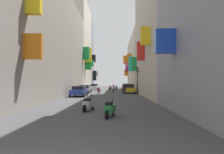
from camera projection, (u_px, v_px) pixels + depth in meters
ground_plane at (107, 94)px, 33.57m from camera, size 140.00×140.00×0.00m
building_left_near at (30, 35)px, 23.20m from camera, size 7.27×38.70×14.04m
building_left_mid_a at (75, 47)px, 49.06m from camera, size 7.33×12.93×19.75m
building_left_mid_b at (82, 55)px, 59.70m from camera, size 7.33×8.37×19.11m
building_right_mid_a at (165, 35)px, 28.97m from camera, size 7.00×19.98×16.64m
building_right_mid_c at (143, 64)px, 51.51m from camera, size 7.31×24.19×12.52m
parked_car_blue at (79, 91)px, 28.63m from camera, size 1.96×4.32×1.38m
parked_car_silver at (94, 87)px, 50.75m from camera, size 1.91×4.33×1.44m
parked_car_yellow at (129, 88)px, 36.45m from camera, size 1.98×4.25×1.57m
parked_car_grey at (85, 89)px, 36.99m from camera, size 1.95×4.41×1.39m
parked_car_red at (126, 87)px, 49.37m from camera, size 1.95×4.38×1.54m
scooter_silver at (89, 104)px, 14.33m from camera, size 0.73×1.79×1.13m
scooter_orange at (110, 88)px, 51.34m from camera, size 0.74×1.83×1.13m
scooter_green at (110, 109)px, 11.86m from camera, size 0.67×1.82×1.13m
scooter_blue at (116, 88)px, 52.79m from camera, size 0.63×1.75×1.13m
scooter_red at (99, 90)px, 36.78m from camera, size 0.58×1.82×1.13m
pedestrian_crossing at (113, 89)px, 37.50m from camera, size 0.52×0.52×1.54m
pedestrian_near_left at (125, 89)px, 32.51m from camera, size 0.53×0.53×1.73m
traffic_light_near_corner at (138, 76)px, 31.68m from camera, size 0.26×0.34×4.13m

